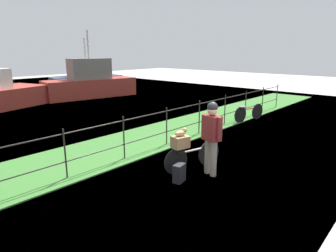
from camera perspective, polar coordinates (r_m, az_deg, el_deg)
ground_plane at (r=6.96m, az=9.11°, el=-8.98°), size 60.00×60.00×0.00m
grass_strip at (r=8.90m, az=-7.90°, el=-3.56°), size 27.00×2.40×0.03m
harbor_water at (r=16.93m, az=-28.73°, el=3.35°), size 30.00×30.00×0.00m
iron_fence at (r=8.11m, az=-4.16°, el=-0.50°), size 18.04×0.04×1.14m
bicycle_main at (r=6.96m, az=4.73°, el=-5.92°), size 1.57×0.44×0.62m
wooden_crate at (r=6.62m, az=2.40°, el=-3.10°), size 0.42×0.37×0.27m
terrier_dog at (r=6.58m, az=2.60°, el=-1.31°), size 0.32×0.20×0.18m
cyclist_person at (r=6.54m, az=8.47°, el=-1.19°), size 0.35×0.53×1.68m
backpack_on_paving at (r=6.37m, az=2.20°, el=-9.14°), size 0.31×0.23×0.40m
mooring_bollard at (r=9.69m, az=8.15°, el=-0.98°), size 0.20×0.20×0.38m
bicycle_parked at (r=12.15m, az=15.44°, el=2.52°), size 1.68×0.38×0.64m
moored_boat_mid at (r=21.13m, az=-15.49°, el=8.48°), size 4.91×2.62×3.56m
moored_boat_far at (r=18.45m, az=-14.86°, el=8.06°), size 5.63×2.52×3.90m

